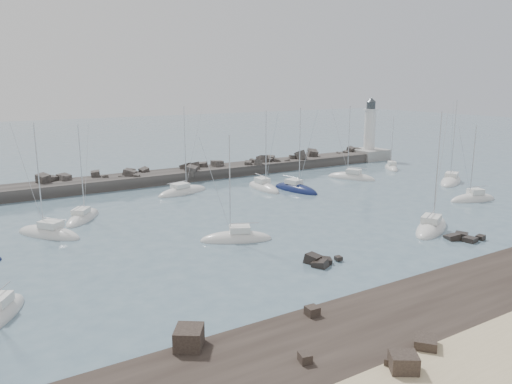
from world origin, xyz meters
TOP-DOWN VIEW (x-y plane):
  - ground at (0.00, 0.00)m, footprint 400.00×400.00m
  - rock_shelf at (0.13, -22.02)m, footprint 140.00×12.73m
  - rock_cluster_near at (-4.91, -8.51)m, footprint 3.85×3.18m
  - rock_cluster_far at (13.79, -10.85)m, footprint 4.00×3.55m
  - breakwater at (-7.18, 38.03)m, footprint 115.00×7.36m
  - lighthouse at (47.00, 38.00)m, footprint 7.00×7.00m
  - sailboat_1 at (-25.69, 15.32)m, footprint 7.41×8.78m
  - sailboat_3 at (-20.69, 20.39)m, footprint 7.01×8.27m
  - sailboat_4 at (-3.46, 27.76)m, footprint 9.79×5.17m
  - sailboat_5 at (-8.08, 2.26)m, footprint 8.40×5.66m
  - sailboat_6 at (9.18, 23.51)m, footprint 3.01×8.86m
  - sailboat_7 at (13.97, -6.53)m, footprint 9.92×7.08m
  - sailboat_8 at (13.04, 19.80)m, footprint 4.32×9.52m
  - sailboat_9 at (31.43, 0.11)m, footprint 8.02×4.23m
  - sailboat_10 at (27.70, 22.58)m, footprint 6.73×9.20m
  - sailboat_11 at (40.19, 10.67)m, footprint 10.14×7.44m
  - sailboat_12 at (41.65, 25.97)m, footprint 5.96×7.12m

SIDE VIEW (x-z plane):
  - ground at x=0.00m, z-range 0.00..0.00m
  - rock_cluster_far at x=13.79m, z-range -0.77..0.79m
  - rock_shelf at x=0.13m, z-range -1.03..1.08m
  - sailboat_3 at x=-20.69m, z-range -6.45..6.72m
  - sailboat_4 at x=-3.46m, z-range -7.21..7.48m
  - sailboat_11 at x=40.19m, z-range -7.60..7.88m
  - sailboat_12 at x=41.65m, z-range -5.62..5.91m
  - sailboat_5 at x=-8.08m, z-range -6.31..6.61m
  - sailboat_8 at x=13.04m, z-range -7.13..7.43m
  - sailboat_10 at x=27.70m, z-range -6.98..7.28m
  - sailboat_7 at x=13.97m, z-range -7.47..7.77m
  - sailboat_1 at x=-25.69m, z-range -6.90..7.20m
  - sailboat_6 at x=9.18m, z-range -6.86..7.18m
  - sailboat_9 at x=31.43m, z-range -6.05..6.37m
  - rock_cluster_near at x=-4.91m, z-range -0.64..0.99m
  - breakwater at x=-7.18m, z-range -2.31..2.90m
  - lighthouse at x=47.00m, z-range -4.21..10.39m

